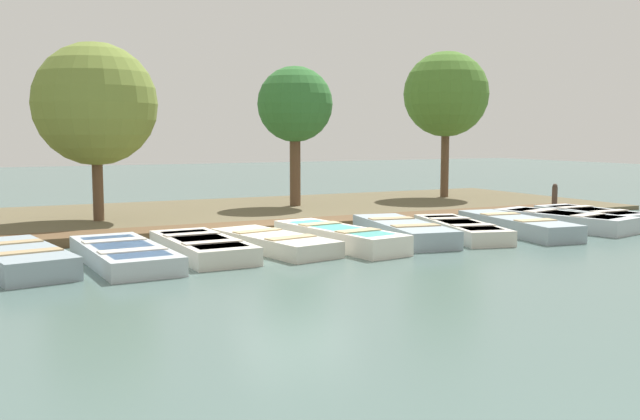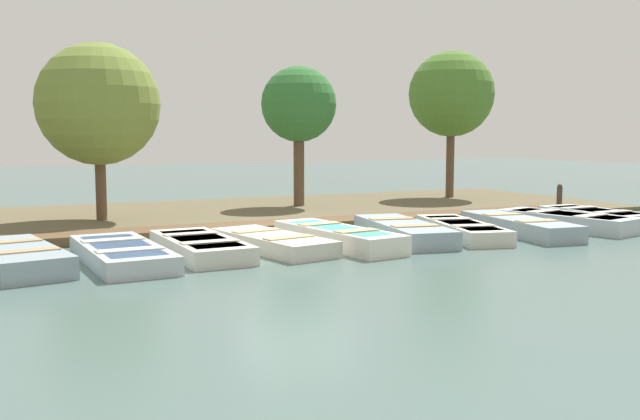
# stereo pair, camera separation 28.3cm
# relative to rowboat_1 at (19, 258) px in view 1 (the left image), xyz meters

# --- Properties ---
(ground_plane) EXTENTS (80.00, 80.00, 0.00)m
(ground_plane) POSITION_rel_rowboat_1_xyz_m (-1.05, 5.63, -0.20)
(ground_plane) COLOR #4C6660
(shore_bank) EXTENTS (8.00, 24.00, 0.12)m
(shore_bank) POSITION_rel_rowboat_1_xyz_m (-6.05, 5.63, -0.14)
(shore_bank) COLOR brown
(shore_bank) RESTS_ON ground_plane
(dock_walkway) EXTENTS (1.11, 20.00, 0.21)m
(dock_walkway) POSITION_rel_rowboat_1_xyz_m (-2.60, 5.63, -0.10)
(dock_walkway) COLOR brown
(dock_walkway) RESTS_ON ground_plane
(rowboat_1) EXTENTS (3.29, 1.67, 0.40)m
(rowboat_1) POSITION_rel_rowboat_1_xyz_m (0.00, 0.00, 0.00)
(rowboat_1) COLOR #8C9EA8
(rowboat_1) RESTS_ON ground_plane
(rowboat_2) EXTENTS (3.49, 1.41, 0.35)m
(rowboat_2) POSITION_rel_rowboat_1_xyz_m (0.19, 1.70, -0.03)
(rowboat_2) COLOR #B2BCC1
(rowboat_2) RESTS_ON ground_plane
(rowboat_3) EXTENTS (3.14, 1.27, 0.36)m
(rowboat_3) POSITION_rel_rowboat_1_xyz_m (0.03, 3.19, -0.02)
(rowboat_3) COLOR beige
(rowboat_3) RESTS_ON ground_plane
(rowboat_4) EXTENTS (3.28, 1.67, 0.34)m
(rowboat_4) POSITION_rel_rowboat_1_xyz_m (0.04, 4.66, -0.03)
(rowboat_4) COLOR beige
(rowboat_4) RESTS_ON ground_plane
(rowboat_5) EXTENTS (3.57, 1.47, 0.42)m
(rowboat_5) POSITION_rel_rowboat_1_xyz_m (0.21, 6.03, 0.01)
(rowboat_5) COLOR silver
(rowboat_5) RESTS_ON ground_plane
(rowboat_6) EXTENTS (3.59, 1.66, 0.40)m
(rowboat_6) POSITION_rel_rowboat_1_xyz_m (-0.04, 7.76, -0.00)
(rowboat_6) COLOR #8C9EA8
(rowboat_6) RESTS_ON ground_plane
(rowboat_7) EXTENTS (3.49, 1.78, 0.35)m
(rowboat_7) POSITION_rel_rowboat_1_xyz_m (0.15, 9.18, -0.03)
(rowboat_7) COLOR beige
(rowboat_7) RESTS_ON ground_plane
(rowboat_8) EXTENTS (3.68, 1.41, 0.40)m
(rowboat_8) POSITION_rel_rowboat_1_xyz_m (0.34, 10.64, -0.00)
(rowboat_8) COLOR #8C9EA8
(rowboat_8) RESTS_ON ground_plane
(rowboat_9) EXTENTS (3.51, 1.94, 0.41)m
(rowboat_9) POSITION_rel_rowboat_1_xyz_m (0.18, 12.26, 0.00)
(rowboat_9) COLOR #B2BCC1
(rowboat_9) RESTS_ON ground_plane
(rowboat_10) EXTENTS (2.92, 1.19, 0.40)m
(rowboat_10) POSITION_rel_rowboat_1_xyz_m (-0.18, 13.58, -0.00)
(rowboat_10) COLOR #B2BCC1
(rowboat_10) RESTS_ON ground_plane
(mooring_post_far) EXTENTS (0.16, 0.16, 0.85)m
(mooring_post_far) POSITION_rel_rowboat_1_xyz_m (-2.60, 14.70, 0.23)
(mooring_post_far) COLOR #47382D
(mooring_post_far) RESTS_ON ground_plane
(park_tree_left) EXTENTS (3.05, 3.05, 4.56)m
(park_tree_left) POSITION_rel_rowboat_1_xyz_m (-5.51, 2.21, 2.83)
(park_tree_left) COLOR brown
(park_tree_left) RESTS_ON ground_plane
(park_tree_center) EXTENTS (2.27, 2.27, 4.33)m
(park_tree_center) POSITION_rel_rowboat_1_xyz_m (-6.72, 8.21, 2.95)
(park_tree_center) COLOR brown
(park_tree_center) RESTS_ON ground_plane
(park_tree_right) EXTENTS (2.91, 2.91, 5.11)m
(park_tree_right) POSITION_rel_rowboat_1_xyz_m (-7.17, 14.10, 3.44)
(park_tree_right) COLOR brown
(park_tree_right) RESTS_ON ground_plane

